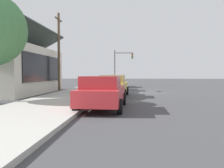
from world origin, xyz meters
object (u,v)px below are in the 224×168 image
at_px(car_cherry, 102,92).
at_px(fire_hydrant_red, 96,88).
at_px(car_coral, 118,81).
at_px(car_ivory, 116,83).
at_px(car_mustard, 113,86).
at_px(utility_pole_wooden, 59,51).
at_px(traffic_light_main, 122,62).

relative_size(car_cherry, fire_hydrant_red, 6.61).
bearing_deg(car_cherry, car_coral, 2.27).
height_order(car_ivory, fire_hydrant_red, car_ivory).
distance_m(car_mustard, utility_pole_wooden, 7.82).
relative_size(car_mustard, utility_pole_wooden, 0.60).
height_order(car_cherry, car_ivory, same).
bearing_deg(car_coral, car_cherry, 178.51).
relative_size(car_coral, fire_hydrant_red, 6.88).
bearing_deg(car_ivory, car_cherry, 179.16).
relative_size(car_cherry, car_coral, 0.96).
xyz_separation_m(car_ivory, fire_hydrant_red, (-4.46, 1.44, -0.32)).
bearing_deg(utility_pole_wooden, car_coral, -35.10).
height_order(car_mustard, fire_hydrant_red, car_mustard).
relative_size(car_coral, utility_pole_wooden, 0.65).
relative_size(utility_pole_wooden, fire_hydrant_red, 10.56).
bearing_deg(traffic_light_main, car_cherry, 179.56).
distance_m(car_mustard, traffic_light_main, 16.88).
bearing_deg(fire_hydrant_red, car_cherry, -169.14).
xyz_separation_m(car_ivory, traffic_light_main, (10.51, -0.22, 2.68)).
xyz_separation_m(car_cherry, traffic_light_main, (22.70, -0.18, 2.67)).
bearing_deg(car_coral, car_ivory, 178.82).
relative_size(car_ivory, car_coral, 0.98).
bearing_deg(car_ivory, car_coral, -0.38).
bearing_deg(car_cherry, fire_hydrant_red, 12.75).
relative_size(car_cherry, traffic_light_main, 0.90).
height_order(car_cherry, fire_hydrant_red, car_cherry).
bearing_deg(car_coral, traffic_light_main, -5.62).
height_order(car_mustard, utility_pole_wooden, utility_pole_wooden).
height_order(car_coral, fire_hydrant_red, car_coral).
bearing_deg(fire_hydrant_red, car_coral, -7.43).
height_order(car_ivory, utility_pole_wooden, utility_pole_wooden).
relative_size(car_mustard, car_ivory, 0.94).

